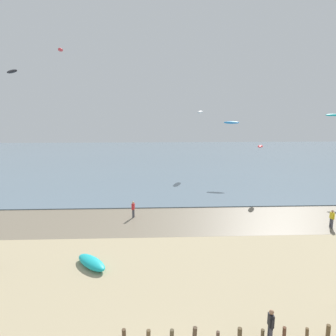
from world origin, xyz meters
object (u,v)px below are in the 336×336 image
kite_aloft_1 (232,123)px  kite_aloft_5 (200,112)px  grounded_kite (92,262)px  kite_aloft_3 (333,115)px  kite_aloft_2 (60,50)px  person_by_waterline (271,325)px  person_far_down_beach (133,209)px  person_left_flank (332,218)px  kite_aloft_0 (260,146)px  kite_aloft_4 (12,71)px

kite_aloft_1 → kite_aloft_5: kite_aloft_5 is taller
grounded_kite → kite_aloft_3: 36.38m
grounded_kite → kite_aloft_2: 34.55m
kite_aloft_1 → kite_aloft_5: (-4.04, 6.18, 1.57)m
person_by_waterline → person_far_down_beach: 18.71m
person_far_down_beach → grounded_kite: (-2.21, -9.69, -0.61)m
person_left_flank → kite_aloft_5: 30.02m
kite_aloft_0 → kite_aloft_4: size_ratio=0.64×
person_by_waterline → person_far_down_beach: bearing=113.9°
kite_aloft_4 → kite_aloft_2: bearing=45.2°
kite_aloft_2 → kite_aloft_5: bearing=95.2°
person_left_flank → grounded_kite: size_ratio=0.56×
person_by_waterline → kite_aloft_1: (6.59, 34.64, 7.97)m
kite_aloft_3 → kite_aloft_0: bearing=33.7°
person_left_flank → kite_aloft_1: bearing=101.8°
grounded_kite → kite_aloft_0: kite_aloft_0 is taller
kite_aloft_0 → grounded_kite: bearing=160.1°
kite_aloft_2 → kite_aloft_3: size_ratio=1.10×
grounded_kite → kite_aloft_1: bearing=-72.7°
person_far_down_beach → kite_aloft_5: kite_aloft_5 is taller
grounded_kite → kite_aloft_5: (12.36, 33.40, 10.15)m
kite_aloft_5 → kite_aloft_0: bearing=38.8°
grounded_kite → kite_aloft_0: bearing=-86.6°
kite_aloft_0 → kite_aloft_5: size_ratio=0.66×
kite_aloft_4 → kite_aloft_1: bearing=42.8°
person_left_flank → kite_aloft_1: kite_aloft_1 is taller
kite_aloft_3 → kite_aloft_4: size_ratio=0.67×
person_far_down_beach → kite_aloft_5: size_ratio=0.60×
person_by_waterline → kite_aloft_4: kite_aloft_4 is taller
kite_aloft_3 → kite_aloft_4: kite_aloft_4 is taller
person_by_waterline → kite_aloft_3: bearing=56.2°
person_by_waterline → kite_aloft_3: kite_aloft_3 is taller
kite_aloft_0 → kite_aloft_3: size_ratio=0.96×
person_far_down_beach → person_by_waterline: bearing=-66.1°
person_left_flank → person_far_down_beach: size_ratio=1.00×
kite_aloft_1 → kite_aloft_3: kite_aloft_3 is taller
kite_aloft_0 → kite_aloft_3: 11.57m
person_left_flank → kite_aloft_2: size_ratio=0.80×
kite_aloft_2 → kite_aloft_4: (-7.06, -0.37, -3.11)m
kite_aloft_5 → person_by_waterline: bearing=15.7°
person_left_flank → grounded_kite: (-20.79, -6.22, -0.61)m
grounded_kite → kite_aloft_4: (-16.28, 26.89, 16.01)m
kite_aloft_5 → grounded_kite: bearing=-1.0°
person_left_flank → grounded_kite: bearing=-163.3°
kite_aloft_1 → kite_aloft_3: bearing=-16.3°
grounded_kite → kite_aloft_5: 37.03m
kite_aloft_4 → kite_aloft_5: size_ratio=1.03×
kite_aloft_0 → kite_aloft_2: (-27.06, 9.35, 13.17)m
kite_aloft_4 → kite_aloft_5: bearing=55.0°
kite_aloft_1 → person_by_waterline: bearing=-87.7°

